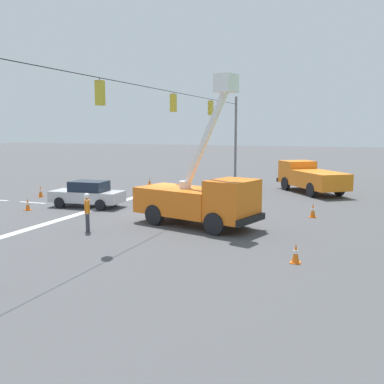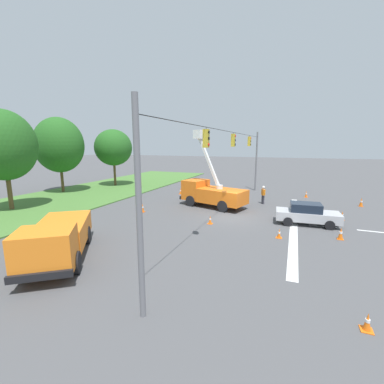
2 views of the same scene
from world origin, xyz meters
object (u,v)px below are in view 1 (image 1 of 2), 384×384
utility_truck_support_near (310,177)px  traffic_cone_far_right (204,202)px  traffic_cone_mid_right (41,191)px  traffic_cone_centre_line (28,204)px  traffic_cone_lane_edge_b (86,194)px  traffic_cone_near_bucket (296,253)px  utility_truck_bucket_lift (200,198)px  traffic_cone_far_left (150,181)px  sedan_silver (88,194)px  traffic_cone_mid_left (313,210)px  road_worker (87,210)px  traffic_cone_foreground_right (141,195)px

utility_truck_support_near → traffic_cone_far_right: (8.45, -5.24, -0.84)m
utility_truck_support_near → traffic_cone_far_right: bearing=-31.8°
traffic_cone_mid_right → traffic_cone_centre_line: 5.19m
traffic_cone_mid_right → traffic_cone_lane_edge_b: traffic_cone_mid_right is taller
traffic_cone_near_bucket → utility_truck_bucket_lift: bearing=-130.9°
traffic_cone_near_bucket → traffic_cone_far_left: traffic_cone_near_bucket is taller
traffic_cone_near_bucket → traffic_cone_lane_edge_b: bearing=-122.6°
utility_truck_support_near → traffic_cone_centre_line: utility_truck_support_near is taller
traffic_cone_far_right → traffic_cone_centre_line: (4.69, -9.10, 0.03)m
traffic_cone_lane_edge_b → traffic_cone_far_right: (0.01, 8.34, -0.07)m
utility_truck_support_near → traffic_cone_far_left: (-0.15, -13.11, -0.86)m
sedan_silver → traffic_cone_near_bucket: bearing=61.7°
traffic_cone_lane_edge_b → traffic_cone_centre_line: bearing=-9.2°
sedan_silver → traffic_cone_centre_line: size_ratio=6.38×
traffic_cone_near_bucket → traffic_cone_mid_left: bearing=-178.0°
road_worker → traffic_cone_centre_line: road_worker is taller
traffic_cone_lane_edge_b → traffic_cone_near_bucket: bearing=57.4°
utility_truck_bucket_lift → traffic_cone_centre_line: 10.74m
traffic_cone_mid_right → traffic_cone_near_bucket: size_ratio=1.07×
road_worker → traffic_cone_near_bucket: road_worker is taller
sedan_silver → traffic_cone_lane_edge_b: bearing=-143.9°
traffic_cone_near_bucket → traffic_cone_far_left: bearing=-141.4°
utility_truck_bucket_lift → road_worker: utility_truck_bucket_lift is taller
utility_truck_support_near → traffic_cone_mid_right: utility_truck_support_near is taller
utility_truck_support_near → traffic_cone_mid_left: bearing=7.0°
utility_truck_bucket_lift → traffic_cone_centre_line: size_ratio=10.15×
traffic_cone_near_bucket → traffic_cone_lane_edge_b: 17.87m
traffic_cone_near_bucket → sedan_silver: bearing=-118.3°
traffic_cone_foreground_right → traffic_cone_centre_line: size_ratio=0.85×
traffic_cone_mid_right → utility_truck_bucket_lift: bearing=69.8°
utility_truck_bucket_lift → traffic_cone_far_right: size_ratio=11.05×
utility_truck_bucket_lift → traffic_cone_mid_left: 6.44m
utility_truck_support_near → road_worker: size_ratio=3.75×
traffic_cone_foreground_right → traffic_cone_mid_right: 7.11m
traffic_cone_lane_edge_b → traffic_cone_far_right: bearing=90.0°
utility_truck_bucket_lift → traffic_cone_far_left: utility_truck_bucket_lift is taller
traffic_cone_near_bucket → traffic_cone_far_right: 11.73m
utility_truck_bucket_lift → traffic_cone_mid_left: utility_truck_bucket_lift is taller
traffic_cone_lane_edge_b → traffic_cone_foreground_right: bearing=108.0°
sedan_silver → traffic_cone_foreground_right: 4.05m
road_worker → traffic_cone_mid_left: size_ratio=2.35×
utility_truck_bucket_lift → traffic_cone_far_right: bearing=-163.1°
utility_truck_support_near → traffic_cone_lane_edge_b: size_ratio=8.83×
traffic_cone_lane_edge_b → traffic_cone_far_right: 8.34m
traffic_cone_mid_left → traffic_cone_centre_line: 15.94m
traffic_cone_far_right → sedan_silver: bearing=-68.9°
utility_truck_bucket_lift → traffic_cone_mid_left: size_ratio=9.33×
utility_truck_support_near → traffic_cone_foreground_right: (7.31, -10.08, -0.86)m
sedan_silver → traffic_cone_far_left: (-11.11, -1.36, -0.50)m
road_worker → traffic_cone_lane_edge_b: size_ratio=2.36×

